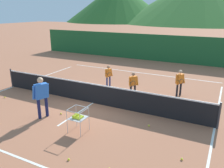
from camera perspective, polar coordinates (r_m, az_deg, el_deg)
name	(u,v)px	position (r m, az deg, el deg)	size (l,w,h in m)	color
ground_plane	(93,103)	(11.03, -4.72, -4.68)	(120.00, 120.00, 0.00)	#A86647
line_baseline_near	(13,155)	(7.94, -23.31, -15.84)	(10.68, 0.08, 0.01)	white
line_baseline_far	(139,73)	(16.34, 6.76, 2.81)	(10.68, 0.08, 0.01)	white
line_sideline_west	(14,87)	(14.43, -23.10, -0.59)	(0.08, 10.86, 0.01)	white
line_sideline_east	(215,128)	(9.60, 24.02, -9.86)	(0.08, 10.86, 0.01)	white
line_service_center	(93,103)	(11.03, -4.73, -4.66)	(0.08, 5.15, 0.01)	white
tennis_net	(93,93)	(10.85, -4.79, -2.24)	(10.93, 0.08, 1.05)	#333338
instructor	(42,94)	(9.64, -17.02, -2.30)	(0.51, 0.85, 1.71)	#191E4C
student_0	(108,74)	(13.09, -0.88, 2.46)	(0.41, 0.67, 1.23)	navy
student_1	(133,83)	(11.46, 5.23, 0.36)	(0.44, 0.71, 1.30)	black
student_2	(180,81)	(12.09, 16.39, 0.82)	(0.44, 0.73, 1.37)	black
ball_cart	(78,117)	(8.39, -8.50, -7.98)	(0.58, 0.58, 0.90)	#B7B7BC
tennis_ball_0	(5,97)	(12.79, -24.97, -2.97)	(0.07, 0.07, 0.07)	yellow
tennis_ball_1	(46,100)	(11.71, -16.05, -3.79)	(0.07, 0.07, 0.07)	yellow
tennis_ball_5	(61,114)	(10.06, -12.48, -7.15)	(0.07, 0.07, 0.07)	yellow
tennis_ball_6	(69,159)	(7.24, -10.66, -17.83)	(0.07, 0.07, 0.07)	yellow
tennis_ball_10	(182,159)	(7.43, 16.86, -17.32)	(0.07, 0.07, 0.07)	yellow
tennis_ball_11	(149,126)	(8.99, 9.11, -10.12)	(0.07, 0.07, 0.07)	yellow
windscreen_fence	(158,48)	(20.17, 11.29, 8.71)	(23.50, 0.08, 2.24)	#1E5B2D
hill_2	(119,2)	(89.60, 1.64, 19.58)	(38.35, 38.35, 13.72)	#2D6628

